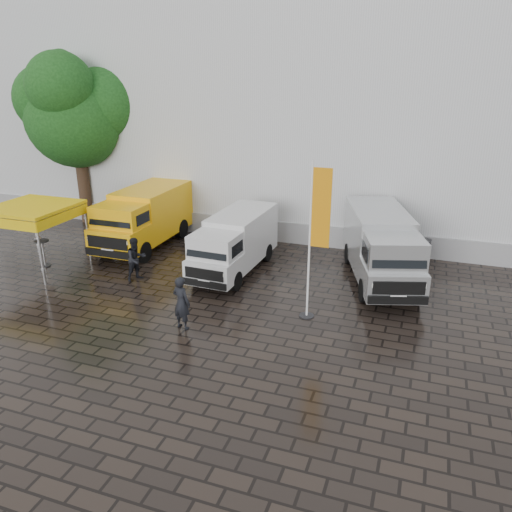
# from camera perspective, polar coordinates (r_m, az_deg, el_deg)

# --- Properties ---
(ground) EXTENTS (120.00, 120.00, 0.00)m
(ground) POSITION_cam_1_polar(r_m,az_deg,el_deg) (16.78, 1.43, -7.40)
(ground) COLOR black
(ground) RESTS_ON ground
(exhibition_hall) EXTENTS (44.00, 16.00, 12.00)m
(exhibition_hall) POSITION_cam_1_polar(r_m,az_deg,el_deg) (30.27, 15.22, 16.36)
(exhibition_hall) COLOR silver
(exhibition_hall) RESTS_ON ground
(hall_plinth) EXTENTS (44.00, 0.15, 1.00)m
(hall_plinth) POSITION_cam_1_polar(r_m,az_deg,el_deg) (23.39, 12.21, 1.74)
(hall_plinth) COLOR gray
(hall_plinth) RESTS_ON ground
(van_yellow) EXTENTS (2.27, 5.81, 2.67)m
(van_yellow) POSITION_cam_1_polar(r_m,az_deg,el_deg) (23.76, -12.68, 4.12)
(van_yellow) COLOR #FFB40D
(van_yellow) RESTS_ON ground
(van_white) EXTENTS (2.01, 5.48, 2.35)m
(van_white) POSITION_cam_1_polar(r_m,az_deg,el_deg) (20.32, -2.46, 1.33)
(van_white) COLOR silver
(van_white) RESTS_ON ground
(van_silver) EXTENTS (3.82, 6.50, 2.67)m
(van_silver) POSITION_cam_1_polar(r_m,az_deg,el_deg) (19.96, 14.08, 0.84)
(van_silver) COLOR silver
(van_silver) RESTS_ON ground
(canopy_tent) EXTENTS (3.05, 3.05, 2.70)m
(canopy_tent) POSITION_cam_1_polar(r_m,az_deg,el_deg) (22.26, -24.27, 4.83)
(canopy_tent) COLOR silver
(canopy_tent) RESTS_ON ground
(flagpole) EXTENTS (0.88, 0.50, 5.29)m
(flagpole) POSITION_cam_1_polar(r_m,az_deg,el_deg) (15.96, 6.83, 2.58)
(flagpole) COLOR black
(flagpole) RESTS_ON ground
(tree) EXTENTS (5.06, 5.06, 9.08)m
(tree) POSITION_cam_1_polar(r_m,az_deg,el_deg) (28.32, -19.96, 15.28)
(tree) COLOR black
(tree) RESTS_ON ground
(cocktail_table) EXTENTS (0.60, 0.60, 1.15)m
(cocktail_table) POSITION_cam_1_polar(r_m,az_deg,el_deg) (22.88, -23.12, 0.28)
(cocktail_table) COLOR black
(cocktail_table) RESTS_ON ground
(wheelie_bin) EXTENTS (0.66, 0.66, 1.03)m
(wheelie_bin) POSITION_cam_1_polar(r_m,az_deg,el_deg) (22.64, 18.47, 0.52)
(wheelie_bin) COLOR black
(wheelie_bin) RESTS_ON ground
(person_front) EXTENTS (0.74, 0.58, 1.79)m
(person_front) POSITION_cam_1_polar(r_m,az_deg,el_deg) (16.11, -8.52, -5.31)
(person_front) COLOR black
(person_front) RESTS_ON ground
(person_tent) EXTENTS (0.97, 1.05, 1.74)m
(person_tent) POSITION_cam_1_polar(r_m,az_deg,el_deg) (20.15, -13.53, -0.35)
(person_tent) COLOR black
(person_tent) RESTS_ON ground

